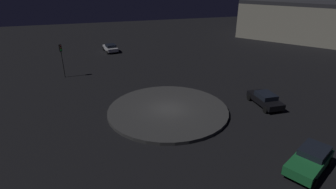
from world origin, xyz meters
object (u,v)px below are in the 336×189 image
object	(u,v)px
car_white	(110,48)
car_black	(265,99)
traffic_light_northeast	(61,54)
car_green	(310,160)
store_building	(331,22)

from	to	relation	value
car_white	car_black	bearing A→B (deg)	-162.58
car_white	traffic_light_northeast	distance (m)	13.97
car_green	store_building	size ratio (longest dim) A/B	0.13
car_white	car_green	world-z (taller)	car_green
car_green	traffic_light_northeast	size ratio (longest dim) A/B	1.06
traffic_light_northeast	store_building	world-z (taller)	store_building
traffic_light_northeast	car_black	bearing A→B (deg)	16.10
car_black	car_green	distance (m)	10.20
car_white	car_black	distance (m)	29.97
traffic_light_northeast	car_white	bearing A→B (deg)	110.78
car_white	traffic_light_northeast	world-z (taller)	traffic_light_northeast
car_white	car_green	bearing A→B (deg)	-173.49
car_black	store_building	bearing A→B (deg)	127.89
car_green	store_building	bearing A→B (deg)	-164.24
car_white	car_black	world-z (taller)	car_black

